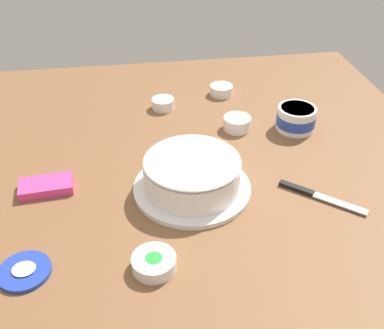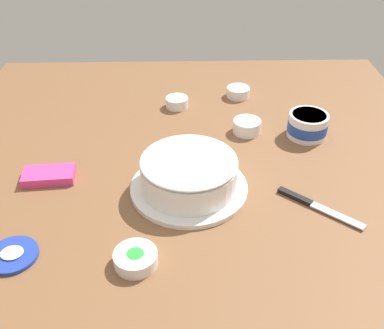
% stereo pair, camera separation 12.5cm
% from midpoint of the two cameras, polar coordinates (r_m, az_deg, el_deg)
% --- Properties ---
extents(ground_plane, '(1.54, 1.54, 0.00)m').
position_cam_midpoint_polar(ground_plane, '(1.30, -2.75, -0.42)').
color(ground_plane, brown).
extents(frosted_cake, '(0.31, 0.31, 0.11)m').
position_cam_midpoint_polar(frosted_cake, '(1.18, -3.01, -1.38)').
color(frosted_cake, white).
rests_on(frosted_cake, ground_plane).
extents(frosting_tub, '(0.12, 0.12, 0.08)m').
position_cam_midpoint_polar(frosting_tub, '(1.48, 10.66, 5.72)').
color(frosting_tub, white).
rests_on(frosting_tub, ground_plane).
extents(frosting_tub_lid, '(0.11, 0.11, 0.02)m').
position_cam_midpoint_polar(frosting_tub_lid, '(1.09, -23.60, -12.37)').
color(frosting_tub_lid, '#233DAD').
rests_on(frosting_tub_lid, ground_plane).
extents(spreading_knife, '(0.19, 0.17, 0.01)m').
position_cam_midpoint_polar(spreading_knife, '(1.21, 12.33, -3.82)').
color(spreading_knife, silver).
rests_on(spreading_knife, ground_plane).
extents(sprinkle_bowl_pink, '(0.09, 0.09, 0.04)m').
position_cam_midpoint_polar(sprinkle_bowl_pink, '(1.46, 3.29, 5.22)').
color(sprinkle_bowl_pink, white).
rests_on(sprinkle_bowl_pink, ground_plane).
extents(sprinkle_bowl_orange, '(0.08, 0.08, 0.04)m').
position_cam_midpoint_polar(sprinkle_bowl_orange, '(1.68, 1.59, 9.35)').
color(sprinkle_bowl_orange, white).
rests_on(sprinkle_bowl_orange, ground_plane).
extents(sprinkle_bowl_green, '(0.10, 0.10, 0.03)m').
position_cam_midpoint_polar(sprinkle_bowl_green, '(1.01, -8.43, -12.26)').
color(sprinkle_bowl_green, white).
rests_on(sprinkle_bowl_green, ground_plane).
extents(sprinkle_bowl_blue, '(0.08, 0.08, 0.04)m').
position_cam_midpoint_polar(sprinkle_bowl_blue, '(1.59, -5.94, 7.63)').
color(sprinkle_bowl_blue, white).
rests_on(sprinkle_bowl_blue, ground_plane).
extents(candy_box_lower, '(0.14, 0.09, 0.03)m').
position_cam_midpoint_polar(candy_box_lower, '(1.28, -20.59, -2.70)').
color(candy_box_lower, '#E53D8E').
rests_on(candy_box_lower, ground_plane).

